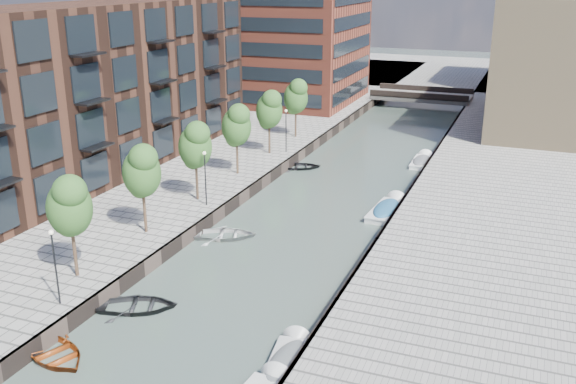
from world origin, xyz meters
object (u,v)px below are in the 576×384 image
Objects in this scene: tree_3 at (195,144)px; motorboat_1 at (288,360)px; tree_4 at (236,124)px; sloop_2 at (55,357)px; tree_6 at (296,96)px; bridge at (422,96)px; sloop_3 at (225,238)px; tree_2 at (141,170)px; motorboat_3 at (388,209)px; car at (502,108)px; motorboat_4 at (422,161)px; tree_5 at (269,108)px; sloop_1 at (138,309)px; tree_1 at (69,204)px; sloop_4 at (299,168)px.

tree_3 is 1.25× the size of motorboat_1.
tree_4 is 27.63m from sloop_2.
tree_6 is 40.14m from motorboat_1.
bridge is 2.18× the size of tree_6.
tree_2 is at bearing 103.78° from sloop_3.
motorboat_3 is at bearing -7.93° from tree_4.
tree_4 is 1.37× the size of sloop_3.
car is at bearing 80.80° from motorboat_3.
tree_2 is 1.00× the size of tree_6.
motorboat_4 is (0.02, 14.21, -0.03)m from motorboat_3.
bridge is 67.14m from sloop_2.
tree_2 reaches higher than bridge.
sloop_2 is at bearing -84.48° from tree_5.
sloop_3 is (-4.23, -50.91, -1.39)m from bridge.
bridge is 27.63m from tree_6.
tree_3 is 15.40m from motorboat_3.
tree_5 is 7.00m from tree_6.
tree_6 is at bearing 90.00° from tree_5.
motorboat_3 reaches higher than sloop_2.
sloop_2 is at bearing -75.75° from tree_2.
tree_4 is at bearing 120.67° from motorboat_1.
tree_4 is 1.47× the size of car.
tree_4 is 1.00× the size of tree_6.
motorboat_1 is (9.46, -1.76, 0.19)m from sloop_1.
car is at bearing 45.52° from tree_6.
tree_2 is at bearing -90.00° from tree_5.
motorboat_4 is at bearing 62.62° from tree_2.
bridge is at bearing 82.07° from tree_1.
car is (16.11, 27.31, 1.69)m from sloop_4.
tree_2 is 1.26× the size of motorboat_4.
sloop_2 is (-5.22, -66.92, -1.39)m from bridge.
motorboat_1 is at bearing -124.03° from sloop_1.
sloop_1 reaches higher than sloop_4.
tree_3 reaches higher than sloop_1.
car is at bearing 84.45° from motorboat_1.
bridge reaches higher than sloop_1.
tree_4 is 8.95m from sloop_4.
motorboat_1 is at bearing -164.47° from sloop_3.
motorboat_4 reaches higher than sloop_1.
tree_1 reaches higher than sloop_1.
car is at bearing 74.96° from motorboat_4.
tree_2 is at bearing -138.34° from motorboat_3.
tree_3 is 21.00m from tree_6.
sloop_1 is at bearing -82.99° from tree_6.
tree_2 reaches higher than motorboat_1.
tree_3 is (-8.50, -47.00, 3.92)m from bridge.
tree_4 is at bearing -90.00° from tree_6.
motorboat_1 is at bearing 177.04° from sloop_4.
car is at bearing 54.06° from tree_5.
bridge is 12.56m from car.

